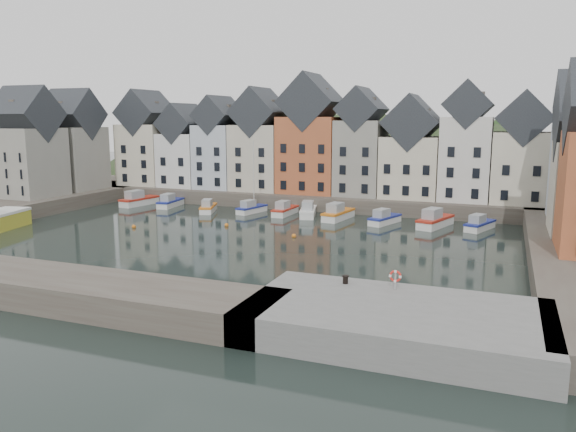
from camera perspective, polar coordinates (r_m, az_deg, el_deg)
The scene contains 19 objects.
ground at distance 60.64m, azimuth -6.40°, elevation -2.65°, with size 260.00×260.00×0.00m, color black.
far_quay at distance 87.70m, azimuth 2.71°, elevation 1.96°, with size 90.00×16.00×2.00m, color #453C35.
near_quay at distance 35.00m, azimuth 10.85°, elevation -10.57°, with size 18.00×10.00×2.00m, color #60605E.
hillside at distance 116.05m, azimuth 6.77°, elevation -5.68°, with size 153.60×70.40×64.00m.
far_terrace at distance 84.08m, azimuth 4.41°, elevation 6.99°, with size 72.37×8.16×17.78m.
left_terrace at distance 91.68m, azimuth -22.86°, elevation 6.49°, with size 7.65×17.00×15.69m.
mooring_buoys at distance 67.06m, azimuth -7.32°, elevation -1.33°, with size 20.50×5.50×0.50m.
boat_a at distance 88.43m, azimuth -14.95°, elevation 1.55°, with size 3.05×6.96×2.58m.
boat_b at distance 85.75m, azimuth -11.90°, elevation 1.36°, with size 2.53×6.11×2.28m.
boat_c at distance 80.09m, azimuth -8.12°, elevation 0.84°, with size 3.42×5.71×2.10m.
boat_d at distance 78.74m, azimuth -3.77°, elevation 0.79°, with size 2.82×5.59×10.24m.
boat_e at distance 76.92m, azimuth -0.33°, elevation 0.59°, with size 1.95×5.85×2.23m.
boat_f at distance 75.80m, azimuth 2.05°, elevation 0.48°, with size 3.50×6.52×2.39m.
boat_g at distance 73.66m, azimuth 5.07°, elevation 0.21°, with size 2.95×6.81×2.53m.
boat_h at distance 71.41m, azimuth 9.74°, elevation -0.29°, with size 3.42×5.95×2.18m.
boat_i at distance 70.61m, azimuth 14.68°, elevation -0.48°, with size 4.02×7.21×2.64m.
boat_j at distance 70.37m, azimuth 18.86°, elevation -0.84°, with size 3.54×5.87×2.16m.
mooring_bollard at distance 38.69m, azimuth 5.86°, elevation -6.40°, with size 0.48×0.48×0.56m.
life_ring_post at distance 37.75m, azimuth 10.85°, elevation -6.07°, with size 0.80×0.17×1.30m.
Camera 1 is at (27.66, -52.33, 13.16)m, focal length 35.00 mm.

